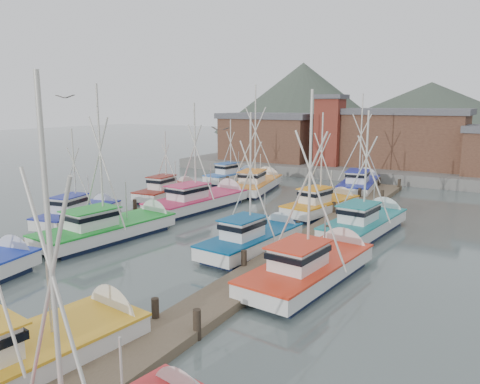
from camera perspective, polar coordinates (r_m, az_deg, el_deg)
The scene contains 22 objects.
ground at distance 29.51m, azimuth -7.78°, elevation -6.46°, with size 260.00×260.00×0.00m, color #445251.
dock_left at distance 36.83m, azimuth -12.53°, elevation -2.81°, with size 2.30×46.00×1.50m.
dock_right at distance 29.44m, azimuth 8.08°, elevation -6.08°, with size 2.30×46.00×1.50m.
quay at distance 62.18m, azimuth 13.66°, elevation 2.97°, with size 44.00×16.00×1.20m, color slate.
shed_left at distance 63.98m, azimuth 3.75°, elevation 6.82°, with size 12.72×8.48×6.20m.
shed_center at distance 60.36m, azimuth 19.32°, elevation 6.35°, with size 14.84×9.54×6.90m.
lookout_tower at distance 58.55m, azimuth 10.85°, elevation 7.48°, with size 3.60×3.60×8.50m.
distant_hills at distance 148.09m, azimuth 18.54°, elevation 6.82°, with size 175.00×140.00×42.00m.
boat_1 at distance 17.32m, azimuth -25.09°, elevation -17.83°, with size 4.34×10.24×8.84m.
boat_4 at distance 31.71m, azimuth -15.09°, elevation -4.23°, with size 4.30×10.19×10.78m.
boat_5 at distance 28.24m, azimuth 2.00°, elevation -5.72°, with size 3.52×8.63×8.87m.
boat_6 at distance 36.60m, azimuth -18.65°, elevation -2.46°, with size 3.86×8.25×7.54m.
boat_7 at distance 23.90m, azimuth 9.07°, elevation -8.93°, with size 4.11×9.79×10.18m.
boat_8 at distance 39.46m, azimuth -4.62°, elevation -0.99°, with size 4.28×10.56×9.71m.
boat_9 at distance 38.12m, azimuth 10.24°, elevation -1.55°, with size 4.10×8.69×8.68m.
boat_10 at distance 44.04m, azimuth -8.47°, elevation 0.15°, with size 2.96×8.14×6.82m.
boat_11 at distance 33.16m, azimuth 15.25°, elevation -3.60°, with size 3.89×9.62×9.08m.
boat_12 at distance 47.34m, azimuth 2.12°, elevation 1.02°, with size 4.92×10.33×11.39m.
boat_13 at distance 48.81m, azimuth 14.41°, elevation 0.97°, with size 4.17×9.88×10.49m.
boat_14 at distance 52.50m, azimuth -0.74°, elevation 1.97°, with size 3.28×7.89×7.54m.
gull_near at distance 28.35m, azimuth -20.56°, elevation 10.79°, with size 1.54×0.61×0.24m.
gull_far at distance 28.15m, azimuth -2.43°, elevation 7.69°, with size 1.50×0.66×0.24m.
Camera 1 is at (17.50, -22.12, 8.67)m, focal length 35.00 mm.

